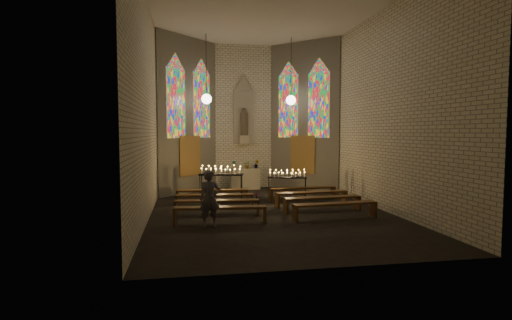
# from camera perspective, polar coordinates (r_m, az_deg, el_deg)

# --- Properties ---
(floor) EXTENTS (12.00, 12.00, 0.00)m
(floor) POSITION_cam_1_polar(r_m,az_deg,el_deg) (14.10, 1.72, -7.26)
(floor) COLOR black
(floor) RESTS_ON ground
(room) EXTENTS (8.22, 12.43, 7.00)m
(room) POSITION_cam_1_polar(r_m,az_deg,el_deg) (17.17, -0.55, 7.21)
(room) COLOR beige
(room) RESTS_ON ground
(altar) EXTENTS (1.40, 0.60, 1.00)m
(altar) POSITION_cam_1_polar(r_m,az_deg,el_deg) (19.33, -1.55, -2.70)
(altar) COLOR #BAB497
(altar) RESTS_ON ground
(flower_vase_left) EXTENTS (0.21, 0.15, 0.39)m
(flower_vase_left) POSITION_cam_1_polar(r_m,az_deg,el_deg) (19.17, -3.18, -0.67)
(flower_vase_left) COLOR #4C723F
(flower_vase_left) RESTS_ON altar
(flower_vase_center) EXTENTS (0.39, 0.36, 0.39)m
(flower_vase_center) POSITION_cam_1_polar(r_m,az_deg,el_deg) (19.19, -1.29, -0.66)
(flower_vase_center) COLOR #4C723F
(flower_vase_center) RESTS_ON altar
(flower_vase_right) EXTENTS (0.28, 0.25, 0.42)m
(flower_vase_right) POSITION_cam_1_polar(r_m,az_deg,el_deg) (19.34, 0.06, -0.58)
(flower_vase_right) COLOR #4C723F
(flower_vase_right) RESTS_ON altar
(aisle_flower_pot) EXTENTS (0.28, 0.28, 0.39)m
(aisle_flower_pot) POSITION_cam_1_polar(r_m,az_deg,el_deg) (15.63, 0.10, -5.43)
(aisle_flower_pot) COLOR #4C723F
(aisle_flower_pot) RESTS_ON ground
(votive_stand_left) EXTENTS (1.84, 0.85, 1.31)m
(votive_stand_left) POSITION_cam_1_polar(r_m,az_deg,el_deg) (16.32, -5.02, -1.74)
(votive_stand_left) COLOR black
(votive_stand_left) RESTS_ON ground
(votive_stand_right) EXTENTS (1.63, 0.74, 1.17)m
(votive_stand_right) POSITION_cam_1_polar(r_m,az_deg,el_deg) (16.30, 4.47, -2.19)
(votive_stand_right) COLOR black
(votive_stand_right) RESTS_ON ground
(pew_left_0) EXTENTS (2.78, 0.62, 0.53)m
(pew_left_0) POSITION_cam_1_polar(r_m,az_deg,el_deg) (15.63, -6.24, -4.57)
(pew_left_0) COLOR #4E3216
(pew_left_0) RESTS_ON ground
(pew_right_0) EXTENTS (2.78, 0.62, 0.53)m
(pew_right_0) POSITION_cam_1_polar(r_m,az_deg,el_deg) (16.27, 6.66, -4.24)
(pew_right_0) COLOR #4E3216
(pew_right_0) RESTS_ON ground
(pew_left_1) EXTENTS (2.78, 0.62, 0.53)m
(pew_left_1) POSITION_cam_1_polar(r_m,az_deg,el_deg) (14.45, -5.93, -5.27)
(pew_left_1) COLOR #4E3216
(pew_left_1) RESTS_ON ground
(pew_right_1) EXTENTS (2.78, 0.62, 0.53)m
(pew_right_1) POSITION_cam_1_polar(r_m,az_deg,el_deg) (15.14, 7.97, -4.87)
(pew_right_1) COLOR #4E3216
(pew_right_1) RESTS_ON ground
(pew_left_2) EXTENTS (2.78, 0.62, 0.53)m
(pew_left_2) POSITION_cam_1_polar(r_m,az_deg,el_deg) (13.27, -5.56, -6.10)
(pew_left_2) COLOR #4E3216
(pew_left_2) RESTS_ON ground
(pew_right_2) EXTENTS (2.78, 0.62, 0.53)m
(pew_right_2) POSITION_cam_1_polar(r_m,az_deg,el_deg) (14.02, 9.48, -5.59)
(pew_right_2) COLOR #4E3216
(pew_right_2) RESTS_ON ground
(pew_left_3) EXTENTS (2.78, 0.62, 0.53)m
(pew_left_3) POSITION_cam_1_polar(r_m,az_deg,el_deg) (12.10, -5.12, -7.09)
(pew_left_3) COLOR #4E3216
(pew_left_3) RESTS_ON ground
(pew_right_3) EXTENTS (2.78, 0.62, 0.53)m
(pew_right_3) POSITION_cam_1_polar(r_m,az_deg,el_deg) (12.91, 11.27, -6.44)
(pew_right_3) COLOR #4E3216
(pew_right_3) RESTS_ON ground
(visitor) EXTENTS (0.64, 0.45, 1.65)m
(visitor) POSITION_cam_1_polar(r_m,az_deg,el_deg) (11.67, -6.62, -5.53)
(visitor) COLOR #52515C
(visitor) RESTS_ON ground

